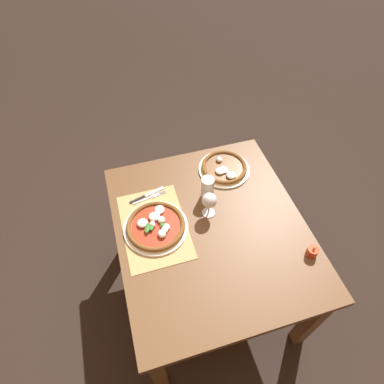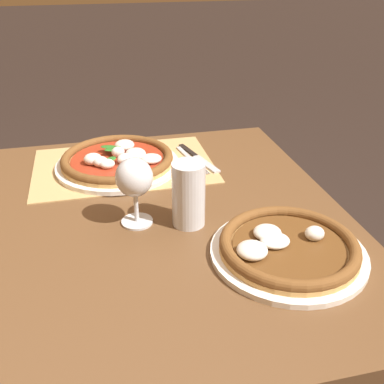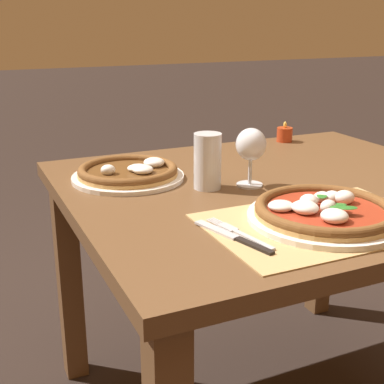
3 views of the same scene
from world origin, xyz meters
The scene contains 8 objects.
dining_table centered at (0.00, 0.00, 0.63)m, with size 1.13×0.99×0.74m.
paper_placemat centered at (-0.09, -0.29, 0.74)m, with size 0.49×0.33×0.00m, color tan.
pizza_near centered at (-0.07, -0.28, 0.76)m, with size 0.34×0.34×0.05m.
pizza_far centered at (-0.36, 0.20, 0.76)m, with size 0.31×0.31×0.05m.
wine_glass centered at (-0.09, 0.02, 0.85)m, with size 0.08×0.08×0.16m.
pint_glass centered at (-0.20, 0.04, 0.81)m, with size 0.07×0.07×0.15m.
fork centered at (-0.28, -0.27, 0.75)m, with size 0.05×0.20×0.00m.
knife centered at (-0.30, -0.28, 0.75)m, with size 0.07×0.21×0.01m.
Camera 2 is at (-0.01, 0.86, 1.28)m, focal length 42.00 mm.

